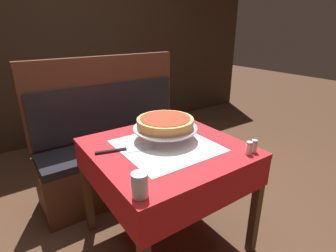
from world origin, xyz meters
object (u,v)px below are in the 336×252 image
dining_table_front (167,162)px  deep_dish_pizza (165,122)px  salt_shaker (249,148)px  pizza_server (124,149)px  dining_table_rear (85,102)px  water_glass_near (140,185)px  pizza_pan_stand (165,128)px  booth_bench (117,153)px  pepper_shaker (254,146)px  condiment_caddy (92,88)px

dining_table_front → deep_dish_pizza: 0.25m
dining_table_front → salt_shaker: (0.32, -0.36, 0.15)m
dining_table_front → pizza_server: (-0.24, 0.09, 0.12)m
dining_table_rear → water_glass_near: size_ratio=6.43×
deep_dish_pizza → pizza_server: 0.31m
dining_table_front → water_glass_near: bearing=-137.1°
pizza_pan_stand → salt_shaker: size_ratio=5.42×
deep_dish_pizza → booth_bench: bearing=94.1°
pizza_pan_stand → pepper_shaker: 0.54m
booth_bench → salt_shaker: 1.25m
pepper_shaker → booth_bench: bearing=107.9°
dining_table_front → pizza_server: bearing=159.3°
dining_table_rear → pizza_pan_stand: (0.00, -1.61, 0.20)m
salt_shaker → dining_table_front: bearing=131.6°
pizza_server → pepper_shaker: size_ratio=4.01×
dining_table_rear → booth_bench: booth_bench is taller
booth_bench → water_glass_near: booth_bench is taller
deep_dish_pizza → dining_table_front: bearing=-119.5°
dining_table_front → pizza_pan_stand: bearing=60.5°
condiment_caddy → water_glass_near: bearing=-104.2°
dining_table_front → pizza_pan_stand: 0.21m
dining_table_front → condiment_caddy: condiment_caddy is taller
booth_bench → pepper_shaker: booth_bench is taller
salt_shaker → pizza_server: bearing=141.2°
water_glass_near → pizza_pan_stand: bearing=45.6°
pizza_server → pizza_pan_stand: bearing=-2.1°
dining_table_rear → salt_shaker: size_ratio=9.54×
deep_dish_pizza → water_glass_near: 0.61m
dining_table_rear → salt_shaker: (0.27, -2.05, 0.17)m
dining_table_front → pizza_pan_stand: size_ratio=2.15×
condiment_caddy → deep_dish_pizza: bearing=-92.7°
booth_bench → pizza_pan_stand: (0.05, -0.70, 0.45)m
dining_table_front → booth_bench: booth_bench is taller
pizza_pan_stand → salt_shaker: pizza_pan_stand is taller
dining_table_front → condiment_caddy: bearing=85.8°
pepper_shaker → condiment_caddy: size_ratio=0.44×
pizza_server → water_glass_near: water_glass_near is taller
dining_table_rear → booth_bench: bearing=-93.1°
deep_dish_pizza → pizza_pan_stand: bearing=180.0°
pizza_server → dining_table_front: bearing=-20.7°
booth_bench → water_glass_near: bearing=-108.4°
pizza_pan_stand → pepper_shaker: (0.32, -0.44, -0.04)m
dining_table_rear → pizza_server: pizza_server is taller
pizza_pan_stand → pepper_shaker: bearing=-54.2°
pizza_pan_stand → water_glass_near: 0.61m
salt_shaker → pepper_shaker: same height
pizza_pan_stand → water_glass_near: bearing=-134.4°
deep_dish_pizza → condiment_caddy: bearing=87.3°
water_glass_near → dining_table_rear: bearing=78.2°
booth_bench → water_glass_near: 1.27m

